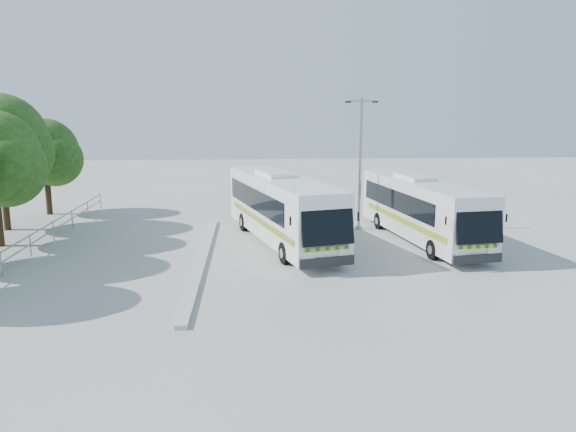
{
  "coord_description": "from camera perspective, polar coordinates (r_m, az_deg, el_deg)",
  "views": [
    {
      "loc": [
        -0.15,
        -21.97,
        6.56
      ],
      "look_at": [
        1.45,
        2.0,
        1.89
      ],
      "focal_mm": 35.0,
      "sensor_mm": 36.0,
      "label": 1
    }
  ],
  "objects": [
    {
      "name": "coach_main",
      "position": [
        27.32,
        -0.66,
        0.9
      ],
      "size": [
        5.28,
        11.83,
        3.23
      ],
      "rotation": [
        0.0,
        0.0,
        0.27
      ],
      "color": "white",
      "rests_on": "ground"
    },
    {
      "name": "tree_far_d",
      "position": [
        33.51,
        -27.14,
        6.82
      ],
      "size": [
        5.62,
        5.3,
        7.33
      ],
      "color": "#382314",
      "rests_on": "ground"
    },
    {
      "name": "lamppost",
      "position": [
        30.4,
        7.36,
        5.88
      ],
      "size": [
        1.71,
        0.57,
        7.05
      ],
      "rotation": [
        0.0,
        0.0,
        -0.24
      ],
      "color": "#92959A",
      "rests_on": "ground"
    },
    {
      "name": "railing",
      "position": [
        28.38,
        -24.04,
        -1.81
      ],
      "size": [
        0.06,
        22.0,
        1.0
      ],
      "color": "gray",
      "rests_on": "ground"
    },
    {
      "name": "kerb_divider",
      "position": [
        24.93,
        -8.65,
        -4.21
      ],
      "size": [
        0.4,
        16.0,
        0.15
      ],
      "primitive_type": "cube",
      "color": "#B2B2AD",
      "rests_on": "ground"
    },
    {
      "name": "coach_adjacent",
      "position": [
        28.53,
        13.38,
        0.79
      ],
      "size": [
        3.72,
        11.07,
        3.02
      ],
      "rotation": [
        0.0,
        0.0,
        0.14
      ],
      "color": "silver",
      "rests_on": "ground"
    },
    {
      "name": "ground",
      "position": [
        22.93,
        -3.3,
        -5.64
      ],
      "size": [
        100.0,
        100.0,
        0.0
      ],
      "primitive_type": "plane",
      "color": "#ACACA7",
      "rests_on": "ground"
    },
    {
      "name": "tree_far_e",
      "position": [
        37.51,
        -23.37,
        6.02
      ],
      "size": [
        4.54,
        4.28,
        5.92
      ],
      "color": "#382314",
      "rests_on": "ground"
    }
  ]
}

